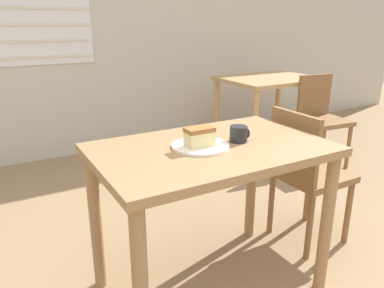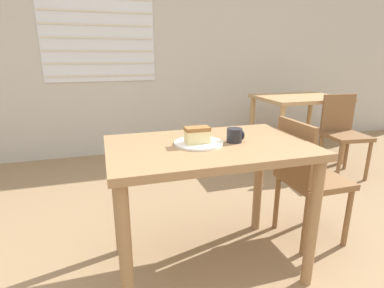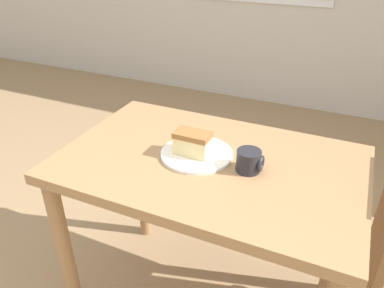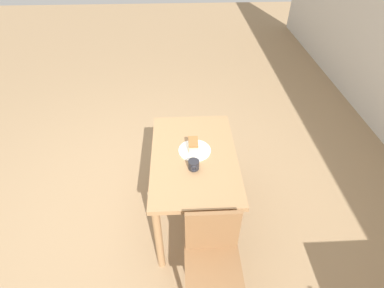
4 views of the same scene
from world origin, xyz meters
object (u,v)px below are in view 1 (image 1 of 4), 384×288
Objects in this scene: plate at (200,146)px; coffee_mug at (239,134)px; dining_table_near at (211,171)px; chair_near_window at (305,171)px; dining_table_far at (269,89)px; chair_far_corner at (321,116)px; cake_slice at (199,137)px.

plate is 2.87× the size of coffee_mug.
dining_table_near is at bearing -8.11° from plate.
coffee_mug reaches higher than dining_table_near.
chair_near_window is (0.73, 0.09, -0.19)m from dining_table_near.
dining_table_far is 3.65× the size of plate.
dining_table_near is 1.12× the size of dining_table_far.
chair_near_window is at bearing 6.07° from plate.
dining_table_near is 2.33m from dining_table_far.
dining_table_near is 0.76m from chair_near_window.
chair_near_window and chair_far_corner have the same top height.
dining_table_far is 1.14× the size of chair_near_window.
coffee_mug is (0.20, -0.02, 0.03)m from plate.
plate reaches higher than dining_table_near.
cake_slice is at bearing 96.72° from chair_near_window.
chair_near_window is at bearing -123.53° from dining_table_far.
chair_far_corner reaches higher than plate.
dining_table_near is at bearing 2.32° from cake_slice.
dining_table_near is 11.74× the size of coffee_mug.
chair_near_window is 9.20× the size of coffee_mug.
chair_near_window is at bearing 9.87° from coffee_mug.
plate is at bearing 171.89° from dining_table_near.
coffee_mug is at bearing -5.09° from plate.
cake_slice reaches higher than plate.
chair_far_corner is 2.21m from cake_slice.
dining_table_near is 0.19m from cake_slice.
coffee_mug is at bearing -3.96° from dining_table_near.
coffee_mug is (-1.56, -1.58, 0.17)m from dining_table_far.
dining_table_far is 2.36m from plate.
plate reaches higher than dining_table_far.
chair_far_corner is at bearing -75.06° from dining_table_far.
chair_far_corner is 6.56× the size of cake_slice.
plate is 0.05m from cake_slice.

